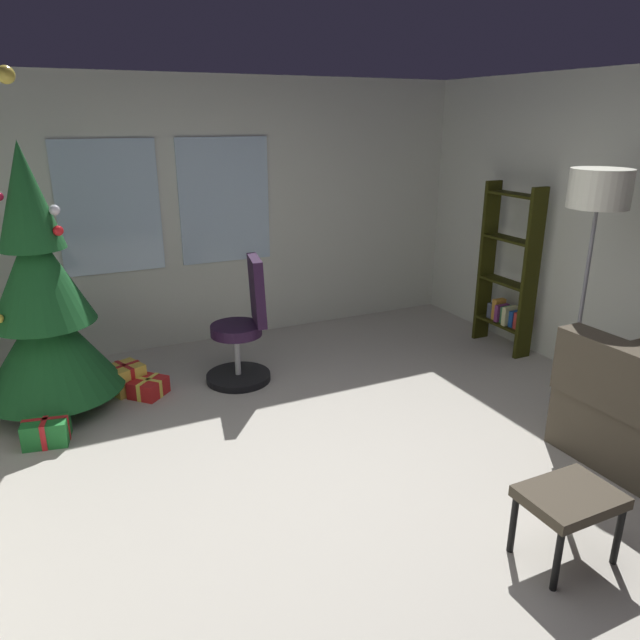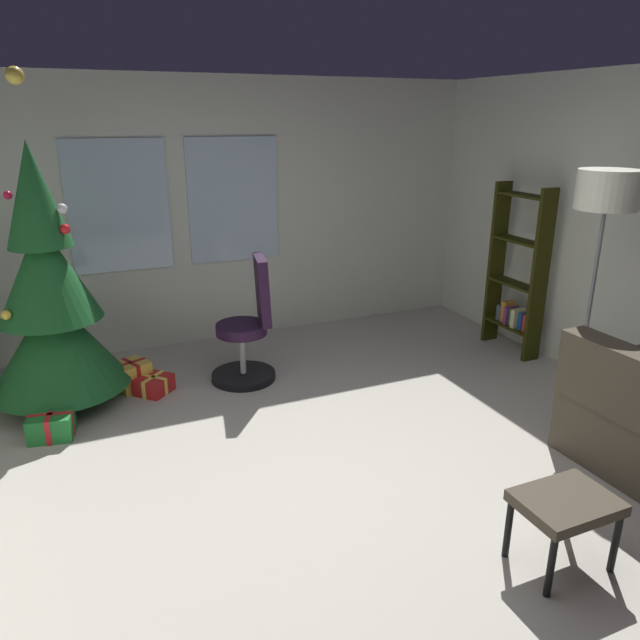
% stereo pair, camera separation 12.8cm
% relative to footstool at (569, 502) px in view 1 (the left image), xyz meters
% --- Properties ---
extents(ground_plane, '(5.40, 5.97, 0.10)m').
position_rel_footstool_xyz_m(ground_plane, '(-0.70, 0.96, -0.39)').
color(ground_plane, '#AFA99E').
extents(wall_back_with_windows, '(5.40, 0.12, 2.57)m').
position_rel_footstool_xyz_m(wall_back_with_windows, '(-0.72, 4.00, 0.95)').
color(wall_back_with_windows, beige).
rests_on(wall_back_with_windows, ground_plane).
extents(footstool, '(0.48, 0.36, 0.40)m').
position_rel_footstool_xyz_m(footstool, '(0.00, 0.00, 0.00)').
color(footstool, '#423A2D').
rests_on(footstool, ground_plane).
extents(holiday_tree, '(1.05, 1.05, 2.52)m').
position_rel_footstool_xyz_m(holiday_tree, '(-2.30, 2.97, 0.50)').
color(holiday_tree, '#4C331E').
rests_on(holiday_tree, ground_plane).
extents(gift_box_red, '(0.36, 0.36, 0.15)m').
position_rel_footstool_xyz_m(gift_box_red, '(-1.61, 2.88, -0.27)').
color(gift_box_red, red).
rests_on(gift_box_red, ground_plane).
extents(gift_box_green, '(0.34, 0.30, 0.19)m').
position_rel_footstool_xyz_m(gift_box_green, '(-2.40, 2.43, -0.25)').
color(gift_box_green, '#1E722D').
rests_on(gift_box_green, ground_plane).
extents(gift_box_gold, '(0.34, 0.33, 0.24)m').
position_rel_footstool_xyz_m(gift_box_gold, '(-1.76, 3.05, -0.23)').
color(gift_box_gold, gold).
rests_on(gift_box_gold, ground_plane).
extents(office_chair, '(0.56, 0.56, 1.09)m').
position_rel_footstool_xyz_m(office_chair, '(-0.78, 2.83, 0.09)').
color(office_chair, black).
rests_on(office_chair, ground_plane).
extents(bookshelf, '(0.18, 0.64, 1.61)m').
position_rel_footstool_xyz_m(bookshelf, '(1.79, 2.47, 0.39)').
color(bookshelf, '#292908').
rests_on(bookshelf, ground_plane).
extents(floor_lamp, '(0.44, 0.44, 1.85)m').
position_rel_footstool_xyz_m(floor_lamp, '(1.45, 1.30, 1.27)').
color(floor_lamp, slate).
rests_on(floor_lamp, ground_plane).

